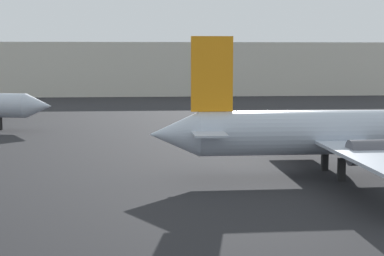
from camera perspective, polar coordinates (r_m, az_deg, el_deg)
The scene contains 2 objects.
airplane_on_taxiway at distance 43.25m, azimuth 14.60°, elevation -0.41°, with size 28.46×26.62×9.90m.
terminal_building at distance 132.51m, azimuth -1.63°, elevation 5.84°, with size 91.30×24.35×11.12m, color beige.
Camera 1 is at (3.74, -6.92, 8.66)m, focal length 54.87 mm.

